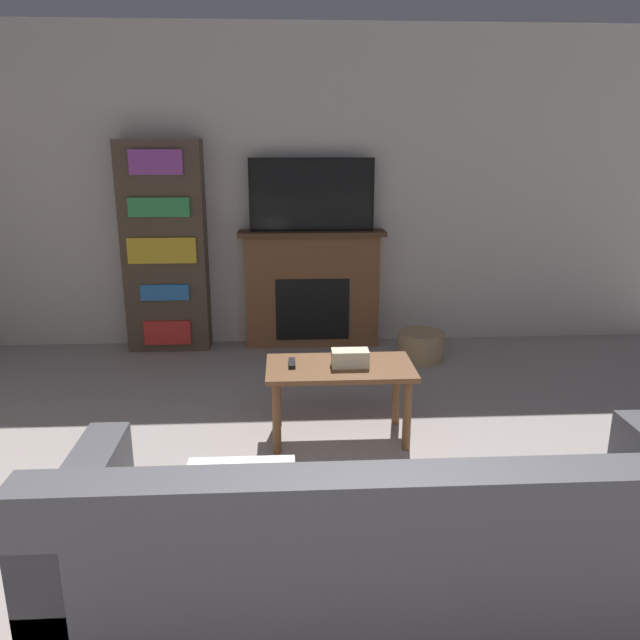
# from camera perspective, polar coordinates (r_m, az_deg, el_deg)

# --- Properties ---
(wall_back) EXTENTS (6.86, 0.06, 2.70)m
(wall_back) POSITION_cam_1_polar(r_m,az_deg,el_deg) (5.51, -1.99, 11.72)
(wall_back) COLOR beige
(wall_back) RESTS_ON ground_plane
(fireplace) EXTENTS (1.26, 0.28, 1.02)m
(fireplace) POSITION_cam_1_polar(r_m,az_deg,el_deg) (5.50, -0.74, 2.93)
(fireplace) COLOR brown
(fireplace) RESTS_ON ground_plane
(tv) EXTENTS (1.06, 0.03, 0.61)m
(tv) POSITION_cam_1_polar(r_m,az_deg,el_deg) (5.35, -0.76, 11.38)
(tv) COLOR black
(tv) RESTS_ON fireplace
(couch) EXTENTS (2.35, 0.85, 0.83)m
(couch) POSITION_cam_1_polar(r_m,az_deg,el_deg) (2.43, 6.50, -21.24)
(couch) COLOR #4C4C51
(couch) RESTS_ON ground_plane
(coffee_table) EXTENTS (0.88, 0.48, 0.47)m
(coffee_table) POSITION_cam_1_polar(r_m,az_deg,el_deg) (3.76, 1.82, -5.26)
(coffee_table) COLOR brown
(coffee_table) RESTS_ON ground_plane
(tissue_box) EXTENTS (0.22, 0.12, 0.10)m
(tissue_box) POSITION_cam_1_polar(r_m,az_deg,el_deg) (3.72, 2.77, -3.50)
(tissue_box) COLOR beige
(tissue_box) RESTS_ON coffee_table
(remote_control) EXTENTS (0.04, 0.15, 0.02)m
(remote_control) POSITION_cam_1_polar(r_m,az_deg,el_deg) (3.75, -2.58, -3.96)
(remote_control) COLOR black
(remote_control) RESTS_ON coffee_table
(bookshelf) EXTENTS (0.69, 0.29, 1.78)m
(bookshelf) POSITION_cam_1_polar(r_m,az_deg,el_deg) (5.49, -14.00, 6.43)
(bookshelf) COLOR #4C3D2D
(bookshelf) RESTS_ON ground_plane
(storage_basket) EXTENTS (0.39, 0.39, 0.24)m
(storage_basket) POSITION_cam_1_polar(r_m,az_deg,el_deg) (5.27, 9.19, -2.36)
(storage_basket) COLOR tan
(storage_basket) RESTS_ON ground_plane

